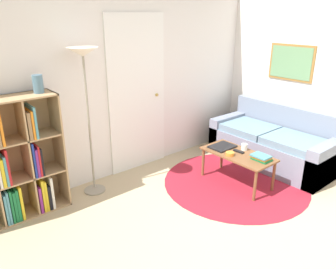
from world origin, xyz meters
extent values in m
plane|color=tan|center=(0.00, 0.00, 0.00)|extent=(14.00, 14.00, 0.00)
cube|color=silver|center=(0.00, 2.35, 1.30)|extent=(7.55, 0.05, 2.60)
cube|color=white|center=(0.30, 2.32, 1.04)|extent=(0.89, 0.02, 2.08)
sphere|color=tan|center=(0.61, 2.29, 1.00)|extent=(0.04, 0.04, 0.04)
cube|color=silver|center=(2.30, 1.16, 1.30)|extent=(0.05, 5.33, 2.60)
cube|color=olive|center=(2.27, 1.28, 1.40)|extent=(0.02, 0.68, 0.51)
cube|color=#669366|center=(2.25, 1.28, 1.40)|extent=(0.01, 0.62, 0.45)
cylinder|color=maroon|center=(0.96, 1.10, 0.00)|extent=(1.84, 1.84, 0.01)
cube|color=tan|center=(-0.90, 2.14, 0.65)|extent=(0.02, 0.34, 1.30)
cube|color=tan|center=(-1.43, 2.14, 0.01)|extent=(1.06, 0.34, 0.02)
cube|color=tan|center=(-1.43, 2.30, 0.65)|extent=(1.06, 0.02, 1.30)
cube|color=tan|center=(-1.25, 2.14, 0.65)|extent=(0.02, 0.32, 1.26)
cube|color=tan|center=(-1.43, 2.14, 0.44)|extent=(1.03, 0.32, 0.02)
cube|color=tan|center=(-1.43, 2.14, 0.86)|extent=(1.03, 0.32, 0.02)
cube|color=teal|center=(-1.57, 2.10, 0.19)|extent=(0.02, 0.26, 0.34)
cube|color=teal|center=(-1.54, 2.07, 0.20)|extent=(0.02, 0.19, 0.36)
cube|color=#196B38|center=(-1.51, 2.10, 0.20)|extent=(0.02, 0.26, 0.37)
cube|color=#196B38|center=(-1.48, 2.09, 0.19)|extent=(0.03, 0.23, 0.34)
cube|color=#196B38|center=(-1.45, 2.08, 0.20)|extent=(0.03, 0.21, 0.36)
cube|color=gold|center=(-1.41, 2.11, 0.21)|extent=(0.03, 0.27, 0.38)
cube|color=#7F287A|center=(-1.22, 2.07, 0.17)|extent=(0.03, 0.19, 0.30)
cube|color=gold|center=(-1.19, 2.07, 0.20)|extent=(0.03, 0.20, 0.37)
cube|color=gold|center=(-1.16, 2.07, 0.19)|extent=(0.02, 0.19, 0.35)
cube|color=black|center=(-1.12, 2.11, 0.16)|extent=(0.03, 0.26, 0.29)
cube|color=silver|center=(-1.09, 2.07, 0.21)|extent=(0.03, 0.19, 0.38)
cube|color=gold|center=(-1.53, 2.08, 0.60)|extent=(0.03, 0.22, 0.30)
cube|color=teal|center=(-1.50, 2.10, 0.60)|extent=(0.02, 0.25, 0.31)
cube|color=#B21E23|center=(-1.48, 2.10, 0.64)|extent=(0.02, 0.25, 0.38)
cube|color=navy|center=(-1.23, 2.10, 0.64)|extent=(0.02, 0.25, 0.38)
cube|color=#7F287A|center=(-1.20, 2.08, 0.60)|extent=(0.03, 0.22, 0.31)
cube|color=#B21E23|center=(-1.17, 2.10, 0.62)|extent=(0.02, 0.25, 0.34)
cube|color=black|center=(-1.15, 2.08, 0.60)|extent=(0.02, 0.22, 0.30)
cube|color=olive|center=(-1.22, 2.11, 1.01)|extent=(0.03, 0.27, 0.28)
cube|color=orange|center=(-1.18, 2.09, 1.02)|extent=(0.02, 0.24, 0.29)
cube|color=teal|center=(-1.16, 2.11, 1.03)|extent=(0.02, 0.26, 0.33)
cylinder|color=gray|center=(-0.54, 2.09, 0.01)|extent=(0.26, 0.26, 0.01)
cylinder|color=gray|center=(-0.54, 2.09, 0.86)|extent=(0.02, 0.02, 1.63)
cone|color=white|center=(-0.54, 2.09, 1.68)|extent=(0.34, 0.34, 0.10)
cube|color=gray|center=(1.84, 1.17, 0.20)|extent=(0.83, 1.74, 0.40)
cube|color=gray|center=(2.18, 1.17, 0.40)|extent=(0.16, 1.74, 0.81)
cube|color=gray|center=(1.84, 0.38, 0.27)|extent=(0.83, 0.16, 0.54)
cube|color=gray|center=(1.84, 1.95, 0.27)|extent=(0.83, 0.16, 0.54)
cube|color=#698A9E|center=(1.76, 0.81, 0.45)|extent=(0.63, 0.69, 0.10)
cube|color=#698A9E|center=(1.76, 1.52, 0.45)|extent=(0.63, 0.69, 0.10)
cube|color=brown|center=(0.96, 1.10, 0.40)|extent=(0.45, 0.91, 0.02)
cylinder|color=brown|center=(0.78, 0.68, 0.20)|extent=(0.04, 0.04, 0.39)
cylinder|color=brown|center=(0.78, 1.51, 0.20)|extent=(0.04, 0.04, 0.39)
cylinder|color=brown|center=(1.15, 0.68, 0.20)|extent=(0.04, 0.04, 0.39)
cylinder|color=brown|center=(1.15, 1.51, 0.20)|extent=(0.04, 0.04, 0.39)
cube|color=black|center=(0.96, 1.35, 0.42)|extent=(0.33, 0.25, 0.02)
cylinder|color=orange|center=(0.84, 1.12, 0.43)|extent=(0.11, 0.11, 0.04)
cube|color=#196B38|center=(1.02, 0.79, 0.42)|extent=(0.16, 0.21, 0.02)
cube|color=orange|center=(1.02, 0.80, 0.45)|extent=(0.16, 0.21, 0.02)
cube|color=teal|center=(1.01, 0.80, 0.47)|extent=(0.16, 0.21, 0.02)
cylinder|color=white|center=(1.11, 1.12, 0.45)|extent=(0.08, 0.08, 0.08)
cube|color=black|center=(1.00, 1.12, 0.42)|extent=(0.06, 0.15, 0.02)
cylinder|color=slate|center=(-1.03, 2.14, 1.39)|extent=(0.10, 0.10, 0.19)
camera|label=1|loc=(-2.13, -1.23, 2.06)|focal=35.00mm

